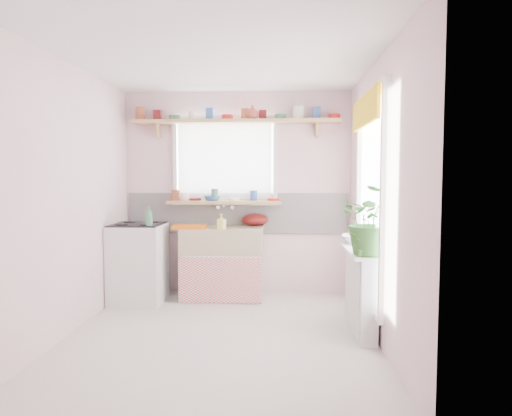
{
  "coord_description": "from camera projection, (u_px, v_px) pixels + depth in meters",
  "views": [
    {
      "loc": [
        0.55,
        -4.08,
        1.46
      ],
      "look_at": [
        0.29,
        0.55,
        1.14
      ],
      "focal_mm": 32.0,
      "sensor_mm": 36.0,
      "label": 1
    }
  ],
  "objects": [
    {
      "name": "room",
      "position": [
        292.0,
        184.0,
        4.92
      ],
      "size": [
        3.2,
        3.2,
        3.2
      ],
      "color": "silver",
      "rests_on": "ground"
    },
    {
      "name": "sink_unit",
      "position": [
        223.0,
        262.0,
        5.46
      ],
      "size": [
        0.95,
        0.65,
        1.11
      ],
      "color": "white",
      "rests_on": "ground"
    },
    {
      "name": "cooker",
      "position": [
        138.0,
        263.0,
        5.27
      ],
      "size": [
        0.58,
        0.58,
        0.93
      ],
      "color": "white",
      "rests_on": "ground"
    },
    {
      "name": "radiator_ledge",
      "position": [
        361.0,
        289.0,
        4.29
      ],
      "size": [
        0.22,
        0.95,
        0.78
      ],
      "color": "white",
      "rests_on": "ground"
    },
    {
      "name": "windowsill",
      "position": [
        224.0,
        202.0,
        5.6
      ],
      "size": [
        1.4,
        0.22,
        0.04
      ],
      "primitive_type": "cube",
      "color": "tan",
      "rests_on": "room"
    },
    {
      "name": "pine_shelf",
      "position": [
        236.0,
        121.0,
        5.51
      ],
      "size": [
        2.52,
        0.24,
        0.04
      ],
      "primitive_type": "cube",
      "color": "tan",
      "rests_on": "room"
    },
    {
      "name": "shelf_crockery",
      "position": [
        233.0,
        115.0,
        5.51
      ],
      "size": [
        2.47,
        0.11,
        0.12
      ],
      "color": "#A55133",
      "rests_on": "pine_shelf"
    },
    {
      "name": "sill_crockery",
      "position": [
        220.0,
        196.0,
        5.59
      ],
      "size": [
        1.35,
        0.11,
        0.12
      ],
      "color": "#A55133",
      "rests_on": "windowsill"
    },
    {
      "name": "dish_tray",
      "position": [
        190.0,
        227.0,
        5.35
      ],
      "size": [
        0.41,
        0.32,
        0.04
      ],
      "primitive_type": "cube",
      "rotation": [
        0.0,
        0.0,
        0.07
      ],
      "color": "orange",
      "rests_on": "sink_unit"
    },
    {
      "name": "colander",
      "position": [
        255.0,
        220.0,
        5.61
      ],
      "size": [
        0.41,
        0.41,
        0.15
      ],
      "primitive_type": "ellipsoid",
      "rotation": [
        0.0,
        0.0,
        0.26
      ],
      "color": "#5E1010",
      "rests_on": "sink_unit"
    },
    {
      "name": "jade_plant",
      "position": [
        372.0,
        220.0,
        3.94
      ],
      "size": [
        0.61,
        0.55,
        0.61
      ],
      "primitive_type": "imported",
      "rotation": [
        0.0,
        0.0,
        -0.15
      ],
      "color": "#356F2C",
      "rests_on": "radiator_ledge"
    },
    {
      "name": "fruit_bowl",
      "position": [
        358.0,
        239.0,
        4.66
      ],
      "size": [
        0.39,
        0.39,
        0.08
      ],
      "primitive_type": "imported",
      "rotation": [
        0.0,
        0.0,
        -0.18
      ],
      "color": "silver",
      "rests_on": "radiator_ledge"
    },
    {
      "name": "herb_pot",
      "position": [
        359.0,
        244.0,
        3.87
      ],
      "size": [
        0.13,
        0.11,
        0.23
      ],
      "primitive_type": "imported",
      "rotation": [
        0.0,
        0.0,
        0.24
      ],
      "color": "#3F712D",
      "rests_on": "radiator_ledge"
    },
    {
      "name": "soap_bottle_sink",
      "position": [
        221.0,
        222.0,
        5.23
      ],
      "size": [
        0.1,
        0.1,
        0.18
      ],
      "primitive_type": "imported",
      "rotation": [
        0.0,
        0.0,
        -0.37
      ],
      "color": "#FBFF71",
      "rests_on": "sink_unit"
    },
    {
      "name": "sill_cup",
      "position": [
        184.0,
        197.0,
        5.56
      ],
      "size": [
        0.16,
        0.16,
        0.1
      ],
      "primitive_type": "imported",
      "rotation": [
        0.0,
        0.0,
        0.31
      ],
      "color": "white",
      "rests_on": "windowsill"
    },
    {
      "name": "sill_bowl",
      "position": [
        212.0,
        198.0,
        5.54
      ],
      "size": [
        0.23,
        0.23,
        0.06
      ],
      "primitive_type": "imported",
      "rotation": [
        0.0,
        0.0,
        0.14
      ],
      "color": "#3567AE",
      "rests_on": "windowsill"
    },
    {
      "name": "shelf_vase",
      "position": [
        252.0,
        112.0,
        5.43
      ],
      "size": [
        0.2,
        0.2,
        0.16
      ],
      "primitive_type": "imported",
      "rotation": [
        0.0,
        0.0,
        0.38
      ],
      "color": "#A53F32",
      "rests_on": "pine_shelf"
    },
    {
      "name": "cooker_bottle",
      "position": [
        149.0,
        216.0,
        5.0
      ],
      "size": [
        0.09,
        0.09,
        0.21
      ],
      "primitive_type": "imported",
      "rotation": [
        0.0,
        0.0,
        -0.13
      ],
      "color": "#428558",
      "rests_on": "cooker"
    },
    {
      "name": "fruit",
      "position": [
        358.0,
        233.0,
        4.66
      ],
      "size": [
        0.2,
        0.14,
        0.1
      ],
      "color": "orange",
      "rests_on": "fruit_bowl"
    }
  ]
}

